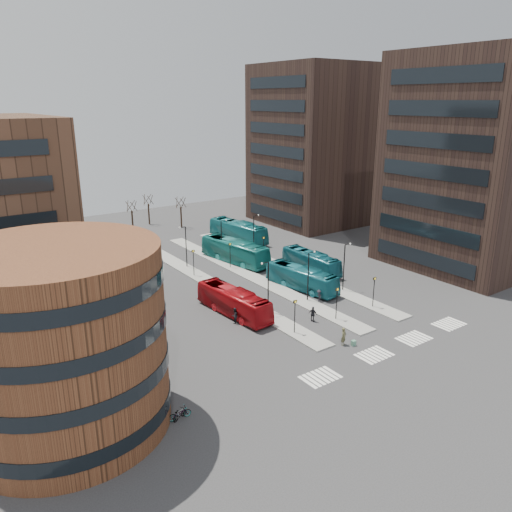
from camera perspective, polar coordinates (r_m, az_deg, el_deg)
ground at (r=49.00m, az=17.71°, el=-12.21°), size 160.00×160.00×0.00m
island_left at (r=67.13m, az=-5.16°, el=-3.11°), size 2.50×45.00×0.15m
island_mid at (r=70.12m, az=-0.92°, el=-2.13°), size 2.50×45.00×0.15m
island_right at (r=73.48m, az=2.94°, el=-1.22°), size 2.50×45.00×0.15m
suitcase at (r=51.61m, az=11.08°, el=-9.73°), size 0.50×0.42×0.55m
red_bus at (r=57.15m, az=-2.56°, el=-5.24°), size 3.54×11.27×3.09m
teal_bus_a at (r=64.83m, az=5.25°, el=-2.53°), size 3.97×11.04×3.01m
teal_bus_b at (r=75.18m, az=-2.43°, el=0.57°), size 4.78×12.97×3.53m
teal_bus_c at (r=71.66m, az=6.30°, el=-0.63°), size 2.59×10.53×2.93m
teal_bus_d at (r=86.71m, az=-2.07°, el=2.87°), size 4.42×12.89×3.52m
traveller at (r=51.28m, az=9.99°, el=-9.03°), size 0.78×0.63×1.87m
commuter_a at (r=55.18m, az=-2.43°, el=-6.81°), size 0.99×0.83×1.83m
commuter_b at (r=55.93m, az=6.53°, el=-6.61°), size 0.78×1.11×1.75m
commuter_c at (r=61.41m, az=7.19°, el=-4.51°), size 0.85×1.09×1.49m
bicycle_near at (r=40.67m, az=-8.72°, el=-17.36°), size 1.90×0.77×0.98m
bicycle_mid at (r=40.68m, az=-8.71°, el=-17.42°), size 1.53×0.94×0.89m
bicycle_far at (r=43.69m, az=-11.14°, el=-14.83°), size 1.87×0.80×0.96m
crosswalk_stripes at (r=52.34m, az=15.39°, el=-9.99°), size 22.35×2.40×0.01m
round_building at (r=39.03m, az=-21.40°, el=-9.00°), size 15.16×15.16×14.00m
tower_near at (r=78.98m, az=23.82°, el=9.77°), size 20.12×20.00×30.00m
tower_far at (r=100.76m, az=6.89°, el=12.45°), size 20.12×20.00×30.00m
sign_poles at (r=63.78m, az=2.33°, el=-1.94°), size 12.45×22.12×3.65m
lamp_posts at (r=67.81m, az=0.46°, el=0.30°), size 14.04×20.24×6.12m
bare_trees at (r=97.38m, az=-11.56°, el=4.74°), size 10.97×8.14×5.90m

